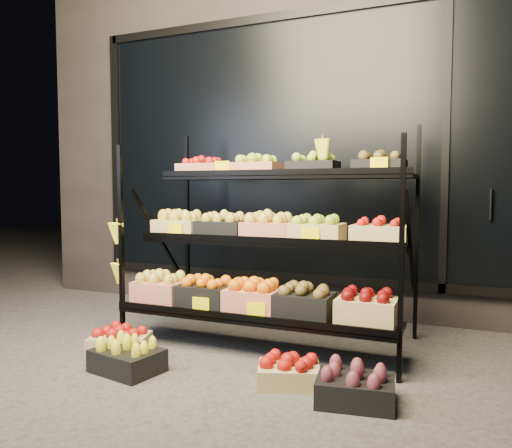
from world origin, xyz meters
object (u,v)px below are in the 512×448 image
at_px(display_rack, 266,240).
at_px(floor_crate_left, 120,341).
at_px(floor_crate_midright, 289,371).
at_px(floor_crate_midleft, 127,357).

bearing_deg(display_rack, floor_crate_left, -142.85).
height_order(display_rack, floor_crate_midright, display_rack).
relative_size(floor_crate_midleft, floor_crate_midright, 1.10).
bearing_deg(floor_crate_left, display_rack, 19.55).
xyz_separation_m(floor_crate_left, floor_crate_midleft, (0.27, -0.26, 0.01)).
xyz_separation_m(display_rack, floor_crate_midleft, (-0.59, -0.91, -0.69)).
bearing_deg(floor_crate_midright, floor_crate_midleft, 171.43).
height_order(display_rack, floor_crate_midleft, display_rack).
bearing_deg(floor_crate_midright, floor_crate_left, 157.66).
bearing_deg(floor_crate_left, floor_crate_midright, -20.88).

